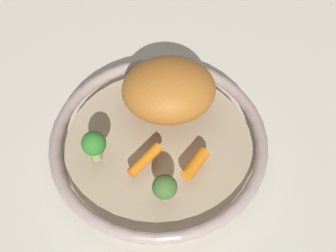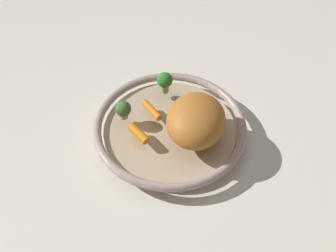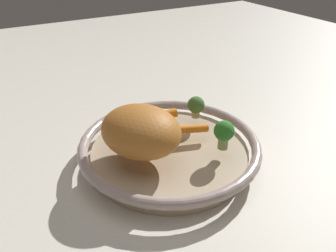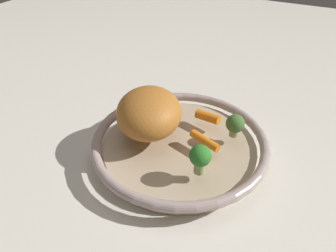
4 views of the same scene
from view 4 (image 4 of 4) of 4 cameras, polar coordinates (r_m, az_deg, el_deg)
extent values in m
plane|color=silver|center=(0.65, 2.10, -5.35)|extent=(2.56, 2.56, 0.00)
cylinder|color=tan|center=(0.64, 2.13, -4.34)|extent=(0.31, 0.31, 0.03)
torus|color=#A7918C|center=(0.62, 2.19, -2.61)|extent=(0.36, 0.36, 0.02)
ellipsoid|color=#AF6827|center=(0.61, -3.52, 2.51)|extent=(0.19, 0.18, 0.09)
cylinder|color=orange|center=(0.60, 6.84, -2.60)|extent=(0.04, 0.07, 0.02)
cylinder|color=orange|center=(0.66, 7.34, 1.67)|extent=(0.03, 0.06, 0.02)
cylinder|color=#94AC66|center=(0.54, 5.79, -7.57)|extent=(0.02, 0.02, 0.02)
sphere|color=#2F7929|center=(0.52, 5.97, -5.46)|extent=(0.04, 0.04, 0.04)
cylinder|color=tan|center=(0.63, 12.00, -1.20)|extent=(0.02, 0.02, 0.01)
sphere|color=#41692E|center=(0.61, 12.26, 0.44)|extent=(0.04, 0.04, 0.04)
camera|label=1|loc=(0.70, 64.04, 43.72)|focal=51.30mm
camera|label=2|loc=(1.11, -6.64, 52.05)|focal=42.37mm
camera|label=3|loc=(0.47, -69.38, 10.10)|focal=35.82mm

